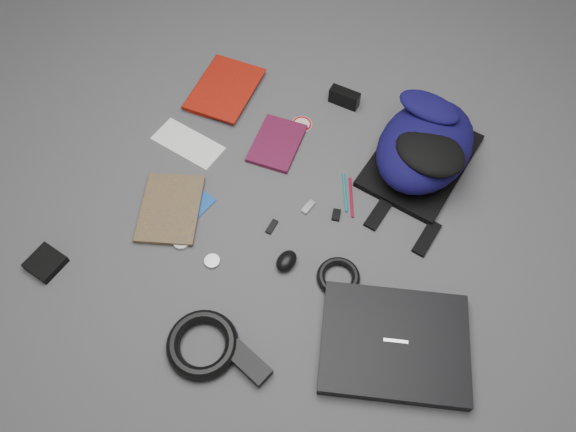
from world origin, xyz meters
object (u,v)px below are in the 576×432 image
(backpack, at_px, (425,145))
(pouch, at_px, (46,263))
(compact_camera, at_px, (344,98))
(comic_book, at_px, (142,207))
(textbook_red, at_px, (199,81))
(dvd_case, at_px, (277,143))
(power_brick, at_px, (248,363))
(mouse, at_px, (286,261))
(laptop, at_px, (394,343))

(backpack, distance_m, pouch, 1.18)
(compact_camera, xyz_separation_m, pouch, (-0.65, -0.87, -0.02))
(comic_book, relative_size, compact_camera, 2.37)
(comic_book, bearing_deg, textbook_red, 79.71)
(dvd_case, bearing_deg, textbook_red, 155.70)
(dvd_case, height_order, power_brick, power_brick)
(comic_book, height_order, power_brick, power_brick)
(comic_book, xyz_separation_m, compact_camera, (0.47, 0.61, 0.02))
(mouse, bearing_deg, textbook_red, 147.32)
(laptop, height_order, textbook_red, laptop)
(textbook_red, distance_m, dvd_case, 0.39)
(compact_camera, xyz_separation_m, mouse, (0.01, -0.65, -0.01))
(mouse, distance_m, power_brick, 0.31)
(compact_camera, distance_m, mouse, 0.65)
(laptop, distance_m, compact_camera, 0.86)
(pouch, bearing_deg, backpack, 36.68)
(compact_camera, bearing_deg, dvd_case, -114.24)
(laptop, relative_size, power_brick, 3.04)
(pouch, bearing_deg, compact_camera, 53.38)
(laptop, distance_m, mouse, 0.38)
(comic_book, height_order, dvd_case, comic_book)
(dvd_case, distance_m, compact_camera, 0.29)
(pouch, bearing_deg, textbook_red, 80.09)
(compact_camera, distance_m, pouch, 1.09)
(backpack, bearing_deg, pouch, -128.93)
(comic_book, height_order, compact_camera, compact_camera)
(comic_book, distance_m, compact_camera, 0.77)
(textbook_red, bearing_deg, backpack, -2.49)
(laptop, bearing_deg, pouch, 172.73)
(textbook_red, distance_m, compact_camera, 0.51)
(backpack, distance_m, laptop, 0.63)
(backpack, relative_size, laptop, 1.10)
(laptop, xyz_separation_m, dvd_case, (-0.52, 0.54, -0.01))
(backpack, xyz_separation_m, compact_camera, (-0.30, 0.16, -0.06))
(mouse, bearing_deg, comic_book, -169.36)
(backpack, height_order, comic_book, backpack)
(dvd_case, relative_size, compact_camera, 1.96)
(comic_book, height_order, mouse, mouse)
(backpack, height_order, power_brick, backpack)
(power_brick, bearing_deg, compact_camera, 114.04)
(textbook_red, bearing_deg, pouch, -96.22)
(textbook_red, bearing_deg, laptop, -35.47)
(comic_book, bearing_deg, laptop, -26.24)
(compact_camera, relative_size, pouch, 1.11)
(power_brick, bearing_deg, dvd_case, 126.84)
(laptop, height_order, compact_camera, compact_camera)
(mouse, xyz_separation_m, power_brick, (0.00, -0.31, -0.00))
(pouch, bearing_deg, mouse, 18.87)
(textbook_red, relative_size, power_brick, 2.12)
(dvd_case, xyz_separation_m, power_brick, (0.17, -0.71, 0.01))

